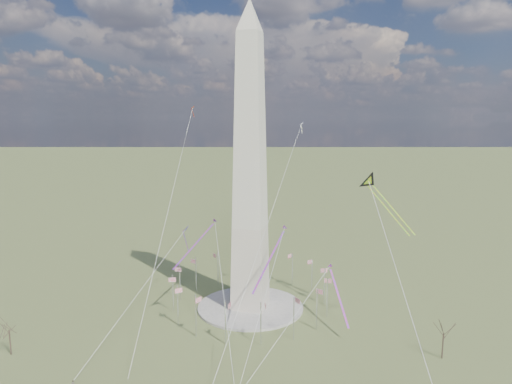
% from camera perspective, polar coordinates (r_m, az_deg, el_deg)
% --- Properties ---
extents(ground, '(2000.00, 2000.00, 0.00)m').
position_cam_1_polar(ground, '(161.00, -0.71, -14.29)').
color(ground, '#4B5D2E').
rests_on(ground, ground).
extents(plaza, '(36.00, 36.00, 0.80)m').
position_cam_1_polar(plaza, '(160.84, -0.71, -14.16)').
color(plaza, '#AEA69F').
rests_on(plaza, ground).
extents(washington_monument, '(15.56, 15.56, 100.00)m').
position_cam_1_polar(washington_monument, '(148.45, -0.74, 2.93)').
color(washington_monument, beige).
rests_on(washington_monument, plaza).
extents(flagpole_ring, '(54.40, 54.40, 13.00)m').
position_cam_1_polar(flagpole_ring, '(158.23, -0.71, -11.88)').
color(flagpole_ring, white).
rests_on(flagpole_ring, ground).
extents(tree_near, '(6.25, 6.25, 10.93)m').
position_cam_1_polar(tree_near, '(137.34, 22.42, -15.80)').
color(tree_near, '#4B392E').
rests_on(tree_near, ground).
extents(tree_far, '(6.12, 6.12, 10.72)m').
position_cam_1_polar(tree_far, '(146.22, -28.51, -14.74)').
color(tree_far, '#4B392E').
rests_on(tree_far, ground).
extents(person_west, '(0.99, 0.83, 1.84)m').
position_cam_1_polar(person_west, '(127.30, -21.90, -21.35)').
color(person_west, gray).
rests_on(person_west, ground).
extents(kite_delta_black, '(17.86, 17.69, 16.87)m').
position_cam_1_polar(kite_delta_black, '(147.49, 14.20, 0.94)').
color(kite_delta_black, black).
rests_on(kite_delta_black, ground).
extents(kite_diamond_purple, '(2.15, 3.41, 10.46)m').
position_cam_1_polar(kite_diamond_purple, '(165.12, -8.79, -4.99)').
color(kite_diamond_purple, navy).
rests_on(kite_diamond_purple, ground).
extents(kite_streamer_left, '(6.11, 22.49, 15.61)m').
position_cam_1_polar(kite_streamer_left, '(141.17, 2.31, -7.17)').
color(kite_streamer_left, '#F5263B').
rests_on(kite_streamer_left, ground).
extents(kite_streamer_mid, '(9.07, 18.37, 13.45)m').
position_cam_1_polar(kite_streamer_mid, '(153.93, -6.97, -5.71)').
color(kite_streamer_mid, '#F5263B').
rests_on(kite_streamer_mid, ground).
extents(kite_streamer_right, '(8.86, 18.45, 13.45)m').
position_cam_1_polar(kite_streamer_right, '(148.39, 10.00, -11.67)').
color(kite_streamer_right, '#F5263B').
rests_on(kite_streamer_right, ground).
extents(kite_small_red, '(1.23, 2.00, 4.58)m').
position_cam_1_polar(kite_small_red, '(192.51, -7.92, 10.25)').
color(kite_small_red, '#F43B1C').
rests_on(kite_small_red, ground).
extents(kite_small_white, '(1.59, 1.73, 4.81)m').
position_cam_1_polar(kite_small_white, '(192.34, 5.73, 8.34)').
color(kite_small_white, white).
rests_on(kite_small_white, ground).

